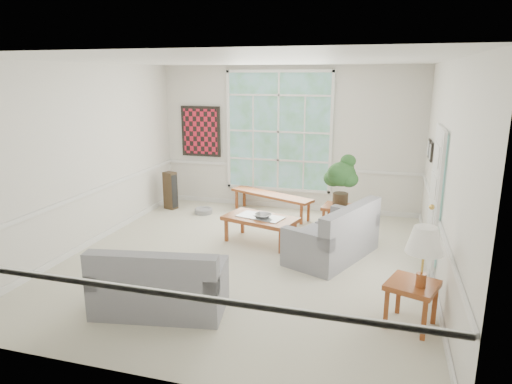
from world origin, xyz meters
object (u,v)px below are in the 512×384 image
loveseat_front (160,277)px  coffee_table (260,230)px  loveseat_right (332,230)px  end_table (337,219)px  side_table (411,304)px

loveseat_front → coffee_table: size_ratio=1.27×
loveseat_front → loveseat_right: bearing=41.7°
loveseat_right → end_table: bearing=115.3°
loveseat_right → side_table: (1.11, -1.83, -0.17)m
loveseat_front → end_table: bearing=53.1°
end_table → side_table: (1.15, -3.00, 0.01)m
loveseat_right → end_table: loveseat_right is taller
loveseat_front → coffee_table: loveseat_front is taller
end_table → side_table: size_ratio=0.96×
loveseat_front → coffee_table: 2.63m
loveseat_front → side_table: bearing=-1.2°
loveseat_front → side_table: (2.92, 0.44, -0.15)m
coffee_table → side_table: side_table is taller
loveseat_right → coffee_table: 1.31m
loveseat_right → side_table: loveseat_right is taller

